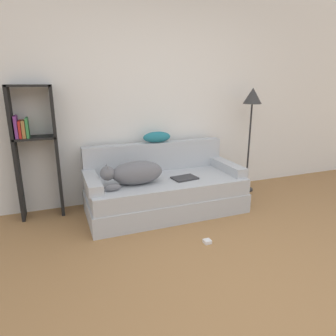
# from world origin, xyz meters

# --- Properties ---
(ground_plane) EXTENTS (20.00, 20.00, 0.00)m
(ground_plane) POSITION_xyz_m (0.00, 0.00, 0.00)
(ground_plane) COLOR #9E7042
(wall_back) EXTENTS (8.20, 0.06, 2.70)m
(wall_back) POSITION_xyz_m (0.00, 2.35, 1.35)
(wall_back) COLOR white
(wall_back) RESTS_ON ground_plane
(couch) EXTENTS (1.87, 0.89, 0.42)m
(couch) POSITION_xyz_m (-0.06, 1.77, 0.21)
(couch) COLOR #B2B7BC
(couch) RESTS_ON ground_plane
(couch_backrest) EXTENTS (1.83, 0.15, 0.36)m
(couch_backrest) POSITION_xyz_m (-0.06, 2.15, 0.60)
(couch_backrest) COLOR #B2B7BC
(couch_backrest) RESTS_ON couch
(couch_arm_left) EXTENTS (0.15, 0.70, 0.11)m
(couch_arm_left) POSITION_xyz_m (-0.92, 1.76, 0.47)
(couch_arm_left) COLOR #B2B7BC
(couch_arm_left) RESTS_ON couch
(couch_arm_right) EXTENTS (0.15, 0.70, 0.11)m
(couch_arm_right) POSITION_xyz_m (0.80, 1.76, 0.47)
(couch_arm_right) COLOR #B2B7BC
(couch_arm_right) RESTS_ON couch
(dog) EXTENTS (0.70, 0.31, 0.26)m
(dog) POSITION_xyz_m (-0.46, 1.68, 0.55)
(dog) COLOR slate
(dog) RESTS_ON couch
(laptop) EXTENTS (0.31, 0.24, 0.02)m
(laptop) POSITION_xyz_m (0.15, 1.66, 0.43)
(laptop) COLOR #2D2D30
(laptop) RESTS_ON couch
(throw_pillow) EXTENTS (0.36, 0.16, 0.14)m
(throw_pillow) POSITION_xyz_m (-0.02, 2.15, 0.85)
(throw_pillow) COLOR teal
(throw_pillow) RESTS_ON couch_backrest
(bookshelf) EXTENTS (0.46, 0.26, 1.50)m
(bookshelf) POSITION_xyz_m (-1.47, 2.17, 0.85)
(bookshelf) COLOR black
(bookshelf) RESTS_ON ground_plane
(floor_lamp) EXTENTS (0.25, 0.25, 1.45)m
(floor_lamp) POSITION_xyz_m (1.30, 2.01, 1.23)
(floor_lamp) COLOR #232326
(floor_lamp) RESTS_ON ground_plane
(power_adapter) EXTENTS (0.07, 0.07, 0.03)m
(power_adapter) POSITION_xyz_m (0.05, 0.88, 0.02)
(power_adapter) COLOR white
(power_adapter) RESTS_ON ground_plane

